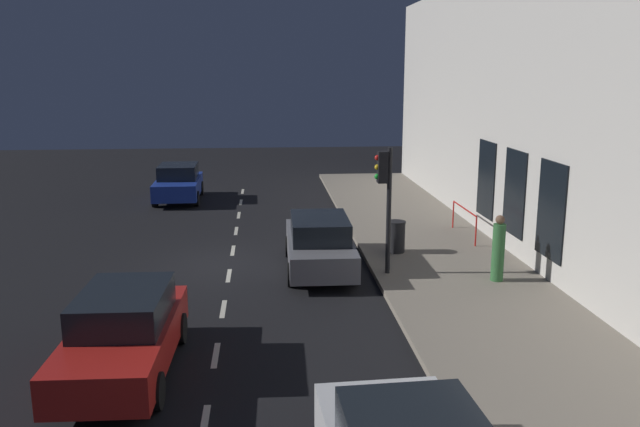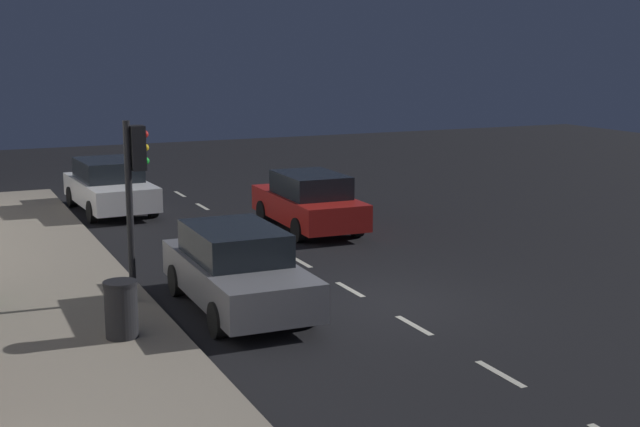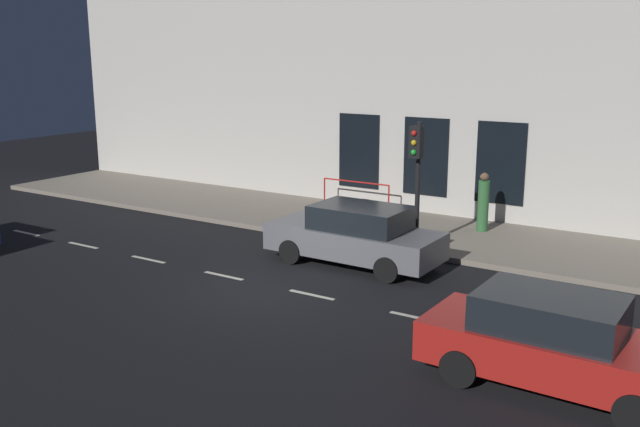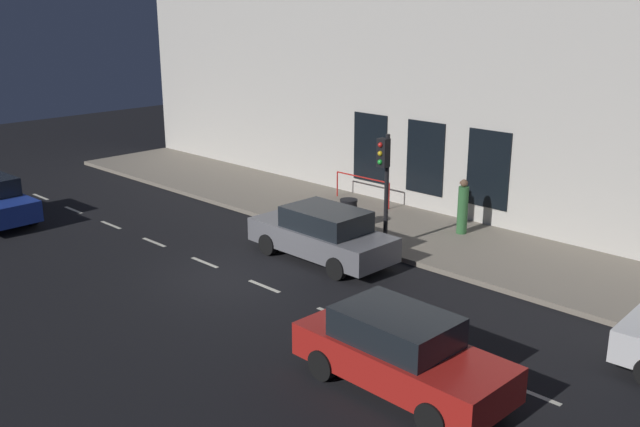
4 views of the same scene
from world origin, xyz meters
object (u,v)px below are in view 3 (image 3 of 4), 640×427
at_px(traffic_light, 417,161).
at_px(pedestrian_0, 483,204).
at_px(parked_car_3, 556,342).
at_px(trash_bin, 362,217).
at_px(parked_car_1, 356,235).

distance_m(traffic_light, pedestrian_0, 3.42).
bearing_deg(parked_car_3, trash_bin, -130.92).
xyz_separation_m(traffic_light, parked_car_3, (-5.88, -5.22, -1.78)).
height_order(parked_car_1, trash_bin, parked_car_1).
bearing_deg(pedestrian_0, traffic_light, 145.35).
distance_m(parked_car_3, trash_bin, 9.87).
height_order(traffic_light, parked_car_3, traffic_light).
relative_size(parked_car_1, parked_car_3, 1.03).
bearing_deg(trash_bin, pedestrian_0, -54.52).
height_order(pedestrian_0, trash_bin, pedestrian_0).
distance_m(traffic_light, parked_car_3, 8.06).
height_order(parked_car_3, trash_bin, parked_car_3).
xyz_separation_m(pedestrian_0, trash_bin, (-2.11, 2.97, -0.35)).
distance_m(parked_car_1, trash_bin, 2.72).
relative_size(traffic_light, parked_car_3, 0.78).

